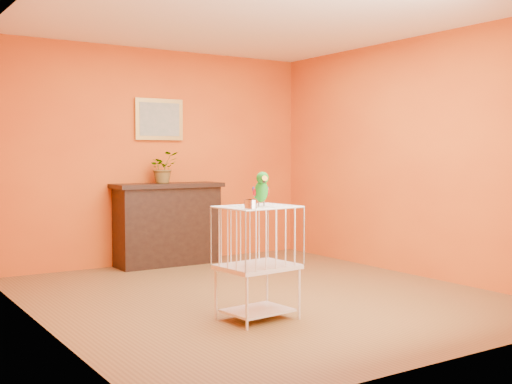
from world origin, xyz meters
TOP-DOWN VIEW (x-y plane):
  - ground at (0.00, 0.00)m, footprint 4.50×4.50m
  - room_shell at (0.00, 0.00)m, footprint 4.50×4.50m
  - console_cabinet at (0.01, 2.02)m, footprint 1.32×0.48m
  - potted_plant at (-0.04, 2.04)m, footprint 0.36×0.39m
  - framed_picture at (0.00, 2.22)m, footprint 0.62×0.04m
  - birdcage at (-0.50, -0.72)m, footprint 0.63×0.51m
  - feed_cup at (-0.69, -0.92)m, footprint 0.10×0.10m
  - parrot at (-0.47, -0.74)m, footprint 0.15×0.25m

SIDE VIEW (x-z plane):
  - ground at x=0.00m, z-range 0.00..0.00m
  - birdcage at x=-0.50m, z-range 0.02..0.93m
  - console_cabinet at x=0.01m, z-range 0.00..0.98m
  - feed_cup at x=-0.69m, z-range 0.92..0.98m
  - parrot at x=-0.47m, z-range 0.91..1.19m
  - potted_plant at x=-0.04m, z-range 0.98..1.27m
  - room_shell at x=0.00m, z-range -0.67..3.83m
  - framed_picture at x=0.00m, z-range 1.50..2.00m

